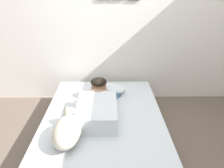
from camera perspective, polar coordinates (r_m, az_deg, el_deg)
ground_plane at (r=2.48m, az=2.50°, el=-18.30°), size 11.70×11.70×0.00m
back_wall at (r=3.36m, az=1.53°, el=16.61°), size 3.85×0.12×2.50m
bed at (r=2.64m, az=-2.14°, el=-10.95°), size 1.34×1.98×0.33m
pillow at (r=3.03m, az=-1.62°, el=-1.32°), size 0.52×0.32×0.11m
person_lying at (r=2.56m, az=-3.63°, el=-4.97°), size 0.43×0.92×0.27m
dog at (r=2.18m, az=-11.01°, el=-10.95°), size 0.26×0.57×0.21m
coffee_cup at (r=2.90m, az=0.68°, el=-2.87°), size 0.12×0.09×0.07m
cell_phone at (r=2.58m, az=-1.15°, el=-7.29°), size 0.07×0.14×0.01m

